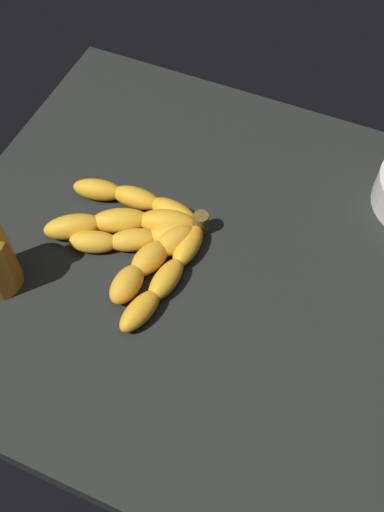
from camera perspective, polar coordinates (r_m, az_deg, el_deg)
name	(u,v)px	position (r cm, az deg, el deg)	size (l,w,h in cm)	color
ground_plane	(239,280)	(77.50, 4.47, -2.33)	(77.29, 62.32, 4.64)	black
banana_bunch	(140,238)	(76.49, -5.00, 1.74)	(20.36, 20.33, 3.34)	gold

